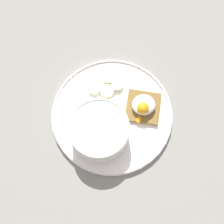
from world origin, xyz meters
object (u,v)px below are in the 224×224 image
at_px(oatmeal_bowl, 99,131).
at_px(toast_slice, 143,107).
at_px(banana_slice_inner, 117,85).
at_px(poached_egg, 143,105).
at_px(banana_slice_right, 108,78).
at_px(banana_slice_left, 95,89).
at_px(banana_slice_front, 107,91).
at_px(banana_slice_back, 114,103).

distance_m(oatmeal_bowl, toast_slice, 0.13).
bearing_deg(oatmeal_bowl, banana_slice_inner, -112.28).
xyz_separation_m(oatmeal_bowl, poached_egg, (-0.11, -0.06, -0.01)).
bearing_deg(banana_slice_right, banana_slice_left, 37.92).
distance_m(banana_slice_right, banana_slice_inner, 0.03).
bearing_deg(oatmeal_bowl, banana_slice_front, -102.95).
relative_size(toast_slice, banana_slice_back, 2.55).
relative_size(toast_slice, poached_egg, 1.42).
xyz_separation_m(oatmeal_bowl, toast_slice, (-0.11, -0.06, -0.03)).
bearing_deg(oatmeal_bowl, poached_egg, -152.10).
height_order(oatmeal_bowl, banana_slice_front, oatmeal_bowl).
bearing_deg(oatmeal_bowl, banana_slice_right, -101.65).
xyz_separation_m(poached_egg, banana_slice_right, (0.08, -0.09, -0.02)).
distance_m(toast_slice, banana_slice_inner, 0.09).
distance_m(toast_slice, banana_slice_left, 0.13).
relative_size(toast_slice, banana_slice_front, 2.04).
height_order(toast_slice, banana_slice_front, banana_slice_front).
bearing_deg(banana_slice_inner, banana_slice_right, -46.81).
relative_size(oatmeal_bowl, poached_egg, 1.99).
height_order(banana_slice_back, banana_slice_inner, banana_slice_inner).
relative_size(oatmeal_bowl, banana_slice_back, 3.57).
height_order(poached_egg, banana_slice_right, poached_egg).
bearing_deg(toast_slice, banana_slice_back, -12.13).
height_order(banana_slice_front, banana_slice_left, banana_slice_front).
height_order(oatmeal_bowl, banana_slice_right, oatmeal_bowl).
bearing_deg(banana_slice_front, banana_slice_right, -97.68).
xyz_separation_m(oatmeal_bowl, banana_slice_front, (-0.02, -0.11, -0.03)).
bearing_deg(banana_slice_left, poached_egg, 152.85).
distance_m(oatmeal_bowl, banana_slice_right, 0.15).
xyz_separation_m(banana_slice_front, banana_slice_left, (0.03, -0.01, -0.00)).
distance_m(banana_slice_front, banana_slice_right, 0.04).
relative_size(poached_egg, banana_slice_inner, 1.65).
distance_m(banana_slice_front, banana_slice_inner, 0.03).
bearing_deg(poached_egg, banana_slice_left, -27.15).
xyz_separation_m(banana_slice_front, banana_slice_back, (-0.01, 0.03, -0.00)).
height_order(banana_slice_front, banana_slice_back, banana_slice_front).
relative_size(banana_slice_front, banana_slice_back, 1.25).
distance_m(oatmeal_bowl, banana_slice_inner, 0.14).
height_order(banana_slice_left, banana_slice_right, banana_slice_right).
height_order(banana_slice_left, banana_slice_back, banana_slice_back).
relative_size(poached_egg, banana_slice_left, 2.04).
xyz_separation_m(toast_slice, banana_slice_right, (0.08, -0.08, 0.00)).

